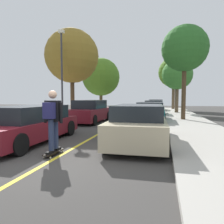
# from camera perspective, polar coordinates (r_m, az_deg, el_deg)

# --- Properties ---
(ground) EXTENTS (80.00, 80.00, 0.00)m
(ground) POSITION_cam_1_polar(r_m,az_deg,el_deg) (5.68, -16.28, -12.73)
(ground) COLOR #3D3A38
(center_line) EXTENTS (0.12, 39.20, 0.01)m
(center_line) POSITION_cam_1_polar(r_m,az_deg,el_deg) (9.26, -3.67, -6.10)
(center_line) COLOR gold
(center_line) RESTS_ON ground
(parked_car_left_nearest) EXTENTS (1.98, 4.67, 1.33)m
(parked_car_left_nearest) POSITION_cam_1_polar(r_m,az_deg,el_deg) (8.07, -22.23, -3.12)
(parked_car_left_nearest) COLOR maroon
(parked_car_left_nearest) RESTS_ON ground
(parked_car_left_near) EXTENTS (2.01, 4.31, 1.48)m
(parked_car_left_near) POSITION_cam_1_polar(r_m,az_deg,el_deg) (13.68, -6.38, 0.10)
(parked_car_left_near) COLOR maroon
(parked_car_left_near) RESTS_ON ground
(parked_car_right_nearest) EXTENTS (2.00, 4.31, 1.38)m
(parked_car_right_nearest) POSITION_cam_1_polar(r_m,az_deg,el_deg) (7.25, 7.61, -3.43)
(parked_car_right_nearest) COLOR #BCAD89
(parked_car_right_nearest) RESTS_ON ground
(parked_car_right_near) EXTENTS (1.98, 4.64, 1.34)m
(parked_car_right_near) POSITION_cam_1_polar(r_m,az_deg,el_deg) (14.29, 10.75, 0.02)
(parked_car_right_near) COLOR #196066
(parked_car_right_near) RESTS_ON ground
(parked_car_right_far) EXTENTS (1.88, 4.07, 1.39)m
(parked_car_right_far) POSITION_cam_1_polar(r_m,az_deg,el_deg) (19.67, 11.64, 1.12)
(parked_car_right_far) COLOR #196066
(parked_car_right_far) RESTS_ON ground
(parked_car_right_farthest) EXTENTS (1.96, 4.60, 1.44)m
(parked_car_right_farthest) POSITION_cam_1_polar(r_m,az_deg,el_deg) (26.20, 12.22, 1.80)
(parked_car_right_farthest) COLOR white
(parked_car_right_farthest) RESTS_ON ground
(street_tree_left_nearest) EXTENTS (4.17, 4.17, 6.84)m
(street_tree_left_nearest) POSITION_cam_1_polar(r_m,az_deg,el_deg) (16.81, -11.13, 15.05)
(street_tree_left_nearest) COLOR #4C3823
(street_tree_left_nearest) RESTS_ON sidewalk_left
(street_tree_left_near) EXTENTS (4.31, 4.31, 6.05)m
(street_tree_left_near) POSITION_cam_1_polar(r_m,az_deg,el_deg) (23.82, -3.13, 9.71)
(street_tree_left_near) COLOR brown
(street_tree_left_near) RESTS_ON sidewalk_left
(street_tree_right_nearest) EXTENTS (3.13, 3.13, 6.43)m
(street_tree_right_nearest) POSITION_cam_1_polar(r_m,az_deg,el_deg) (15.40, 19.66, 16.28)
(street_tree_right_nearest) COLOR #4C3823
(street_tree_right_nearest) RESTS_ON sidewalk_right
(street_tree_right_near) EXTENTS (3.09, 3.09, 5.44)m
(street_tree_right_near) POSITION_cam_1_polar(r_m,az_deg,el_deg) (22.19, 17.77, 9.91)
(street_tree_right_near) COLOR brown
(street_tree_right_near) RESTS_ON sidewalk_right
(street_tree_right_far) EXTENTS (4.12, 4.12, 7.06)m
(street_tree_right_far) POSITION_cam_1_polar(r_m,az_deg,el_deg) (29.48, 16.87, 10.56)
(street_tree_right_far) COLOR brown
(street_tree_right_far) RESTS_ON sidewalk_right
(streetlamp) EXTENTS (0.36, 0.24, 5.91)m
(streetlamp) POSITION_cam_1_polar(r_m,az_deg,el_deg) (14.13, -13.85, 11.48)
(streetlamp) COLOR #38383D
(streetlamp) RESTS_ON sidewalk_left
(skateboard) EXTENTS (0.22, 0.84, 0.10)m
(skateboard) POSITION_cam_1_polar(r_m,az_deg,el_deg) (6.11, -15.95, -10.70)
(skateboard) COLOR black
(skateboard) RESTS_ON ground
(skateboarder) EXTENTS (0.58, 0.70, 1.72)m
(skateboarder) POSITION_cam_1_polar(r_m,az_deg,el_deg) (5.91, -16.30, -1.36)
(skateboarder) COLOR black
(skateboarder) RESTS_ON skateboard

